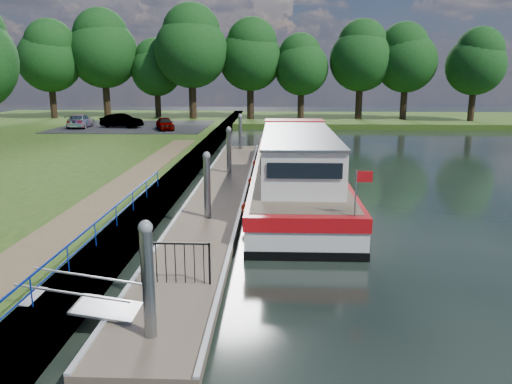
{
  "coord_description": "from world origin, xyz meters",
  "views": [
    {
      "loc": [
        2.59,
        -9.94,
        5.8
      ],
      "look_at": [
        1.86,
        8.54,
        1.4
      ],
      "focal_mm": 35.0,
      "sensor_mm": 36.0,
      "label": 1
    }
  ],
  "objects_px": {
    "car_b": "(122,121)",
    "barge": "(295,168)",
    "car_a": "(165,124)",
    "car_c": "(80,121)",
    "pontoon": "(221,195)"
  },
  "relations": [
    {
      "from": "car_b",
      "to": "barge",
      "type": "bearing_deg",
      "value": -131.07
    },
    {
      "from": "car_a",
      "to": "barge",
      "type": "bearing_deg",
      "value": -81.03
    },
    {
      "from": "car_a",
      "to": "car_b",
      "type": "xyz_separation_m",
      "value": [
        -4.48,
        1.7,
        0.08
      ]
    },
    {
      "from": "barge",
      "to": "car_b",
      "type": "relative_size",
      "value": 5.4
    },
    {
      "from": "barge",
      "to": "car_c",
      "type": "bearing_deg",
      "value": 132.47
    },
    {
      "from": "car_c",
      "to": "car_a",
      "type": "bearing_deg",
      "value": 163.76
    },
    {
      "from": "pontoon",
      "to": "car_b",
      "type": "height_order",
      "value": "car_b"
    },
    {
      "from": "pontoon",
      "to": "car_a",
      "type": "relative_size",
      "value": 9.01
    },
    {
      "from": "car_b",
      "to": "car_c",
      "type": "height_order",
      "value": "car_b"
    },
    {
      "from": "barge",
      "to": "pontoon",
      "type": "bearing_deg",
      "value": -146.52
    },
    {
      "from": "pontoon",
      "to": "car_a",
      "type": "height_order",
      "value": "car_a"
    },
    {
      "from": "barge",
      "to": "car_c",
      "type": "relative_size",
      "value": 4.96
    },
    {
      "from": "car_b",
      "to": "car_c",
      "type": "relative_size",
      "value": 0.92
    },
    {
      "from": "car_a",
      "to": "car_b",
      "type": "bearing_deg",
      "value": 138.79
    },
    {
      "from": "barge",
      "to": "car_b",
      "type": "bearing_deg",
      "value": 126.08
    }
  ]
}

